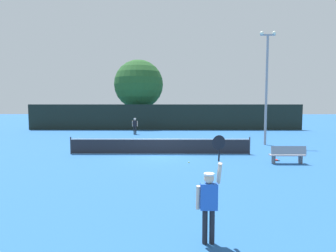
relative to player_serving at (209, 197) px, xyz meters
The scene contains 13 objects.
ground_plane 11.46m from the player_serving, 97.64° to the left, with size 120.00×120.00×0.00m, color #235693.
tennis_net 11.42m from the player_serving, 97.64° to the left, with size 11.10×0.08×1.07m.
perimeter_fence 27.14m from the player_serving, 93.20° to the left, with size 31.71×0.12×2.95m, color black.
player_serving is the anchor object (origin of this frame).
player_receiving 22.78m from the player_serving, 101.17° to the left, with size 0.57×0.24×1.61m.
tennis_ball 8.78m from the player_serving, 89.30° to the left, with size 0.07×0.07×0.07m, color #CCE033.
spare_racket 10.81m from the player_serving, 62.55° to the left, with size 0.28×0.52×0.04m.
courtside_bench 10.03m from the player_serving, 58.64° to the left, with size 1.80×0.44×0.95m.
light_pole 16.97m from the player_serving, 67.81° to the left, with size 1.18×0.28×8.38m.
large_tree 31.23m from the player_serving, 99.11° to the left, with size 6.18×6.18×8.54m.
parked_car_near 34.88m from the player_serving, 98.11° to the left, with size 2.21×4.33×1.69m.
parked_car_mid 33.08m from the player_serving, 81.07° to the left, with size 2.40×4.40×1.69m.
parked_car_far 36.73m from the player_serving, 77.10° to the left, with size 2.25×4.35×1.69m.
Camera 1 is at (0.65, -17.63, 3.19)m, focal length 30.93 mm.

